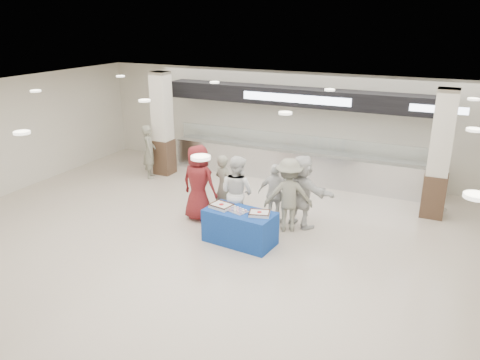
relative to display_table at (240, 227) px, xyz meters
The scene contains 15 objects.
ground 0.93m from the display_table, 106.36° to the right, with size 14.00×14.00×0.00m, color beige.
serving_line 4.65m from the display_table, 92.95° to the left, with size 8.70×0.85×2.80m.
column_left 5.55m from the display_table, 141.38° to the left, with size 0.55×0.55×3.20m.
column_right 5.19m from the display_table, 42.00° to the left, with size 0.55×0.55×3.20m.
display_table is the anchor object (origin of this frame).
sheet_cake_left 0.63m from the display_table, behind, with size 0.53×0.45×0.10m.
sheet_cake_right 0.63m from the display_table, ahead, with size 0.51×0.44×0.09m.
cupcake_tray 0.41m from the display_table, 145.11° to the right, with size 0.47×0.41×0.07m.
civilian_maroon 1.73m from the display_table, 153.06° to the left, with size 0.92×0.60×1.89m, color maroon.
soldier_a 1.59m from the display_table, 130.30° to the left, with size 0.58×0.38×1.59m, color slate.
chef_tall 0.95m from the display_table, 119.97° to the left, with size 0.86×0.67×1.78m, color white.
chef_short 1.39m from the display_table, 75.90° to the left, with size 0.88×0.37×1.50m, color white.
soldier_b 1.40m from the display_table, 55.67° to the left, with size 1.13×0.65×1.75m, color slate.
civilian_white 1.77m from the display_table, 56.25° to the left, with size 1.64×0.52×1.77m, color silver.
soldier_bg 5.29m from the display_table, 147.07° to the left, with size 0.60×0.40×1.65m, color slate.
Camera 1 is at (4.22, -7.69, 4.79)m, focal length 35.00 mm.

